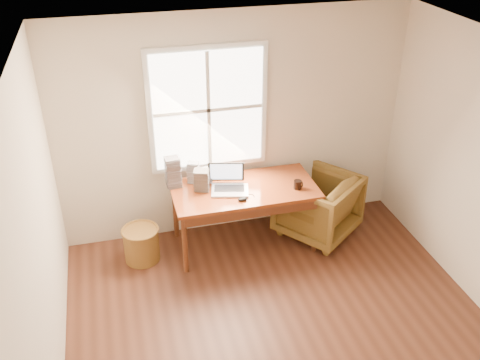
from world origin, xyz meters
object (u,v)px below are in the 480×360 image
(armchair, at_px, (318,205))
(coffee_mug, at_px, (298,185))
(cd_stack_a, at_px, (193,172))
(desk, at_px, (244,189))
(wicker_stool, at_px, (142,245))
(laptop, at_px, (230,180))

(armchair, relative_size, coffee_mug, 8.46)
(coffee_mug, relative_size, cd_stack_a, 0.40)
(desk, relative_size, wicker_stool, 4.13)
(laptop, height_order, cd_stack_a, laptop)
(laptop, bearing_deg, wicker_stool, -167.83)
(desk, distance_m, armchair, 0.96)
(desk, relative_size, armchair, 1.92)
(laptop, relative_size, cd_stack_a, 1.66)
(desk, bearing_deg, cd_stack_a, 152.20)
(desk, height_order, laptop, laptop)
(desk, distance_m, coffee_mug, 0.59)
(wicker_stool, height_order, laptop, laptop)
(armchair, xyz_separation_m, wicker_stool, (-2.08, -0.00, -0.19))
(armchair, height_order, coffee_mug, coffee_mug)
(desk, relative_size, cd_stack_a, 6.46)
(coffee_mug, bearing_deg, cd_stack_a, -177.72)
(wicker_stool, bearing_deg, armchair, 0.00)
(wicker_stool, xyz_separation_m, laptop, (1.01, -0.03, 0.70))
(armchair, bearing_deg, desk, -37.58)
(laptop, distance_m, coffee_mug, 0.75)
(desk, xyz_separation_m, laptop, (-0.17, -0.03, 0.17))
(desk, distance_m, laptop, 0.24)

